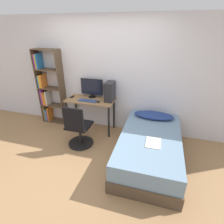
% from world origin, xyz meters
% --- Properties ---
extents(ground_plane, '(14.00, 14.00, 0.00)m').
position_xyz_m(ground_plane, '(0.00, 0.00, 0.00)').
color(ground_plane, '#9E754C').
extents(wall_back, '(8.00, 0.05, 2.50)m').
position_xyz_m(wall_back, '(0.00, 1.51, 1.25)').
color(wall_back, silver).
rests_on(wall_back, ground_plane).
extents(desk, '(1.10, 0.52, 0.77)m').
position_xyz_m(desk, '(-0.29, 1.22, 0.64)').
color(desk, '#997047').
rests_on(desk, ground_plane).
extents(bookshelf, '(0.62, 0.27, 1.81)m').
position_xyz_m(bookshelf, '(-1.48, 1.35, 0.83)').
color(bookshelf, brown).
rests_on(bookshelf, ground_plane).
extents(office_chair, '(0.52, 0.52, 0.92)m').
position_xyz_m(office_chair, '(-0.29, 0.54, 0.36)').
color(office_chair, black).
rests_on(office_chair, ground_plane).
extents(bed, '(1.08, 1.93, 0.52)m').
position_xyz_m(bed, '(1.13, 0.52, 0.26)').
color(bed, '#4C3D2D').
rests_on(bed, ground_plane).
extents(pillow, '(0.82, 0.36, 0.11)m').
position_xyz_m(pillow, '(1.13, 1.22, 0.57)').
color(pillow, navy).
rests_on(pillow, bed).
extents(magazine, '(0.24, 0.32, 0.01)m').
position_xyz_m(magazine, '(1.19, 0.30, 0.53)').
color(magazine, silver).
rests_on(magazine, bed).
extents(monitor, '(0.52, 0.17, 0.43)m').
position_xyz_m(monitor, '(-0.31, 1.38, 1.00)').
color(monitor, black).
rests_on(monitor, desk).
extents(keyboard, '(0.42, 0.13, 0.02)m').
position_xyz_m(keyboard, '(-0.32, 1.12, 0.78)').
color(keyboard, '#33477A').
rests_on(keyboard, desk).
extents(pc_tower, '(0.17, 0.33, 0.42)m').
position_xyz_m(pc_tower, '(0.15, 1.30, 0.98)').
color(pc_tower, '#232328').
rests_on(pc_tower, desk).
extents(mouse, '(0.06, 0.09, 0.02)m').
position_xyz_m(mouse, '(-0.05, 1.12, 0.78)').
color(mouse, black).
rests_on(mouse, desk).
extents(phone, '(0.07, 0.14, 0.01)m').
position_xyz_m(phone, '(-0.76, 1.25, 0.78)').
color(phone, black).
rests_on(phone, desk).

